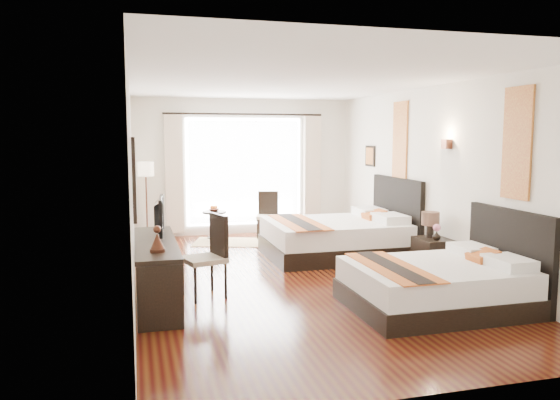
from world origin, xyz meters
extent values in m
cube|color=#390E0A|center=(0.00, 0.00, -0.01)|extent=(4.50, 7.50, 0.01)
cube|color=white|center=(0.00, 0.00, 2.79)|extent=(4.50, 7.50, 0.02)
cube|color=silver|center=(2.25, 0.00, 1.40)|extent=(0.01, 7.50, 2.80)
cube|color=silver|center=(-2.25, 0.00, 1.40)|extent=(0.01, 7.50, 2.80)
cube|color=silver|center=(0.00, 3.75, 1.40)|extent=(4.50, 0.01, 2.80)
cube|color=silver|center=(0.00, -3.75, 1.40)|extent=(4.50, 0.01, 2.80)
cube|color=white|center=(0.00, 3.73, 1.30)|extent=(2.40, 0.02, 2.20)
cube|color=white|center=(0.00, 3.67, 1.30)|extent=(2.30, 0.02, 2.10)
cube|color=beige|center=(-1.45, 3.63, 1.28)|extent=(0.35, 0.14, 2.35)
cube|color=beige|center=(1.45, 3.63, 1.28)|extent=(0.35, 0.14, 2.35)
cube|color=#982E16|center=(2.23, -1.80, 1.95)|extent=(0.03, 0.50, 1.35)
cube|color=#982E16|center=(2.23, 1.19, 1.95)|extent=(0.03, 0.50, 1.35)
cube|color=#3F2116|center=(2.19, -0.34, 1.92)|extent=(0.10, 0.14, 0.14)
cube|color=black|center=(-2.22, -0.65, 1.55)|extent=(0.04, 1.25, 0.95)
cube|color=white|center=(-2.19, -0.65, 1.55)|extent=(0.01, 1.12, 0.82)
cube|color=black|center=(1.18, -1.80, 0.12)|extent=(1.97, 1.54, 0.24)
cube|color=white|center=(1.18, -1.80, 0.38)|extent=(1.91, 1.50, 0.29)
cube|color=black|center=(2.20, -1.80, 0.58)|extent=(0.08, 1.54, 1.15)
cube|color=#A3561A|center=(0.62, -1.80, 0.54)|extent=(0.53, 1.60, 0.02)
cube|color=black|center=(1.04, 1.19, 0.14)|extent=(2.25, 1.76, 0.27)
cube|color=white|center=(1.04, 1.19, 0.44)|extent=(2.19, 1.72, 0.33)
cube|color=black|center=(2.20, 1.19, 0.66)|extent=(0.08, 1.76, 1.32)
cube|color=#A3561A|center=(0.40, 1.19, 0.61)|extent=(0.60, 1.82, 0.02)
cube|color=black|center=(2.03, -0.34, 0.27)|extent=(0.45, 0.55, 0.53)
cylinder|color=black|center=(2.02, -0.25, 0.61)|extent=(0.11, 0.11, 0.22)
cylinder|color=#3F2A1E|center=(2.02, -0.25, 0.82)|extent=(0.26, 0.26, 0.20)
imported|color=black|center=(1.99, -0.47, 0.56)|extent=(0.16, 0.16, 0.13)
cube|color=black|center=(-1.99, -0.65, 0.38)|extent=(0.50, 2.20, 0.76)
imported|color=black|center=(-1.97, -0.10, 1.00)|extent=(0.17, 0.84, 0.48)
cube|color=#B9AE8E|center=(-1.40, -0.63, 0.49)|extent=(0.61, 0.61, 0.06)
cube|color=black|center=(-1.19, -0.57, 0.78)|extent=(0.18, 0.45, 0.54)
cylinder|color=black|center=(-2.00, 3.41, 0.01)|extent=(0.23, 0.23, 0.03)
cylinder|color=#3F2116|center=(-2.00, 3.41, 0.68)|extent=(0.03, 0.03, 1.31)
cylinder|color=beige|center=(-2.00, 3.41, 1.41)|extent=(0.31, 0.31, 0.27)
cylinder|color=black|center=(-0.70, 3.29, 0.28)|extent=(0.48, 0.48, 0.55)
imported|color=#4A311A|center=(-0.71, 3.25, 0.58)|extent=(0.26, 0.26, 0.05)
cube|color=#B9AE8E|center=(0.34, 3.08, 0.43)|extent=(0.54, 0.54, 0.06)
cube|color=black|center=(0.40, 3.26, 0.69)|extent=(0.40, 0.17, 0.48)
cube|color=tan|center=(-0.48, 2.82, 0.01)|extent=(1.56, 1.28, 0.01)
camera|label=1|loc=(-2.22, -7.40, 2.04)|focal=35.00mm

